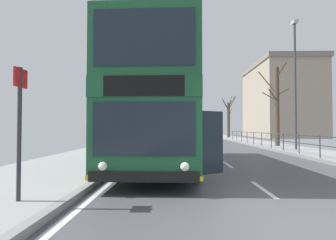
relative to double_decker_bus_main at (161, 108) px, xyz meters
The scene contains 8 objects.
ground 7.84m from the double_decker_bus_main, 74.45° to the right, with size 15.80×140.00×0.20m.
double_decker_bus_main is the anchor object (origin of this frame).
pedestrian_railing_far_kerb 9.48m from the double_decker_bus_main, 39.97° to the left, with size 0.05×31.31×1.04m.
bus_stop_sign_near 6.92m from the double_decker_bus_main, 110.23° to the right, with size 0.08×0.44×2.52m.
street_lamp_far_side 11.19m from the double_decker_bus_main, 39.97° to the left, with size 0.28×0.60×8.36m.
bare_tree_far_00 31.73m from the double_decker_bus_main, 74.71° to the left, with size 2.10×3.02×5.98m.
bare_tree_far_01 13.76m from the double_decker_bus_main, 51.89° to the left, with size 2.37×2.12×6.34m.
background_building_00 40.85m from the double_decker_bus_main, 63.81° to the left, with size 8.91×16.69×12.14m.
Camera 1 is at (-2.16, -4.65, 1.51)m, focal length 31.00 mm.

